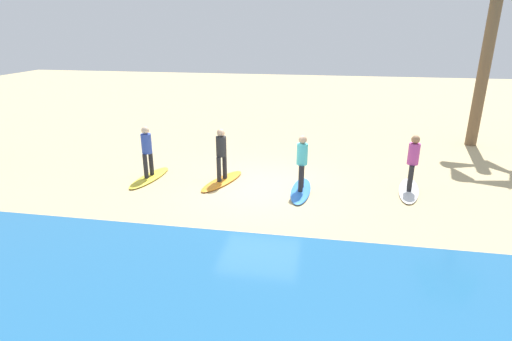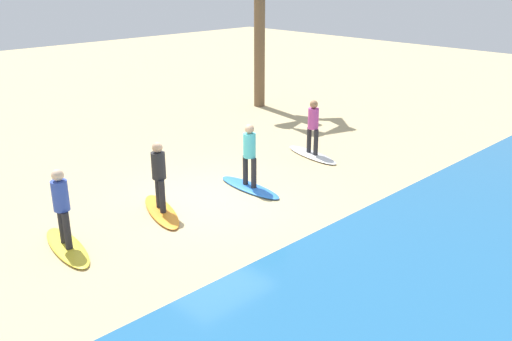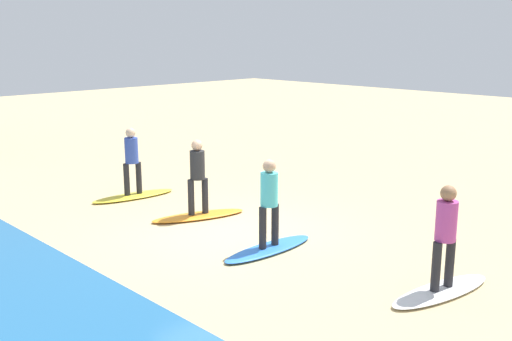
% 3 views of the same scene
% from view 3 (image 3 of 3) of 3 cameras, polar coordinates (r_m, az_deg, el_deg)
% --- Properties ---
extents(ground_plane, '(60.00, 60.00, 0.00)m').
position_cam_3_polar(ground_plane, '(12.02, -2.49, -6.04)').
color(ground_plane, tan).
extents(surfboard_white, '(0.92, 2.17, 0.09)m').
position_cam_3_polar(surfboard_white, '(9.78, 17.35, -10.98)').
color(surfboard_white, white).
rests_on(surfboard_white, ground).
extents(surfer_white, '(0.32, 0.46, 1.64)m').
position_cam_3_polar(surfer_white, '(9.43, 17.76, -5.46)').
color(surfer_white, '#232328').
rests_on(surfer_white, surfboard_white).
extents(surfboard_blue, '(0.61, 2.11, 0.09)m').
position_cam_3_polar(surfboard_blue, '(11.06, 1.24, -7.51)').
color(surfboard_blue, blue).
rests_on(surfboard_blue, ground).
extents(surfer_blue, '(0.32, 0.46, 1.64)m').
position_cam_3_polar(surfer_blue, '(10.76, 1.27, -2.55)').
color(surfer_blue, '#232328').
rests_on(surfer_blue, surfboard_blue).
extents(surfboard_orange, '(1.22, 2.17, 0.09)m').
position_cam_3_polar(surfboard_orange, '(13.04, -5.54, -4.34)').
color(surfboard_orange, orange).
rests_on(surfboard_orange, ground).
extents(surfer_orange, '(0.32, 0.44, 1.64)m').
position_cam_3_polar(surfer_orange, '(12.78, -5.64, -0.10)').
color(surfer_orange, '#232328').
rests_on(surfer_orange, surfboard_orange).
extents(surfboard_yellow, '(0.87, 2.16, 0.09)m').
position_cam_3_polar(surfboard_yellow, '(14.85, -11.68, -2.40)').
color(surfboard_yellow, yellow).
rests_on(surfboard_yellow, ground).
extents(surfer_yellow, '(0.32, 0.46, 1.64)m').
position_cam_3_polar(surfer_yellow, '(14.62, -11.86, 1.35)').
color(surfer_yellow, '#232328').
rests_on(surfer_yellow, surfboard_yellow).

